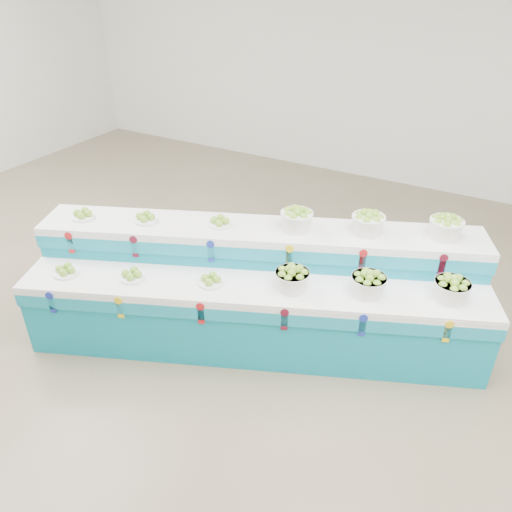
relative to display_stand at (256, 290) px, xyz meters
name	(u,v)px	position (x,y,z in m)	size (l,w,h in m)	color
ground	(150,346)	(-0.77, -0.64, -0.51)	(10.00, 10.00, 0.00)	brown
back_wall	(355,44)	(-0.77, 4.36, 1.49)	(10.00, 10.00, 0.00)	silver
display_stand	(256,290)	(0.00, 0.00, 0.00)	(4.03, 1.04, 1.02)	#1087A2
plate_lower_left	(65,270)	(-1.42, -0.86, 0.26)	(0.22, 0.22, 0.09)	white
plate_lower_mid	(132,274)	(-0.87, -0.63, 0.26)	(0.22, 0.22, 0.09)	white
plate_lower_right	(211,279)	(-0.23, -0.37, 0.26)	(0.22, 0.22, 0.09)	white
basket_lower_left	(292,278)	(0.40, -0.10, 0.32)	(0.29, 0.29, 0.21)	silver
basket_lower_mid	(368,283)	(0.97, 0.14, 0.32)	(0.29, 0.29, 0.21)	silver
basket_lower_right	(452,289)	(1.58, 0.39, 0.32)	(0.29, 0.29, 0.21)	silver
plate_upper_left	(83,213)	(-1.62, -0.40, 0.56)	(0.22, 0.22, 0.09)	white
plate_upper_mid	(146,217)	(-1.06, -0.17, 0.56)	(0.22, 0.22, 0.09)	white
plate_upper_right	(220,221)	(-0.42, 0.09, 0.56)	(0.22, 0.22, 0.09)	white
basket_upper_left	(297,219)	(0.21, 0.36, 0.62)	(0.29, 0.29, 0.21)	silver
basket_upper_mid	(368,223)	(0.78, 0.60, 0.62)	(0.29, 0.29, 0.21)	silver
basket_upper_right	(446,227)	(1.39, 0.85, 0.62)	(0.29, 0.29, 0.21)	silver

